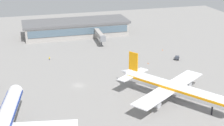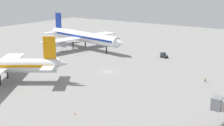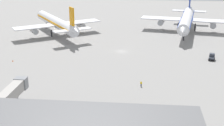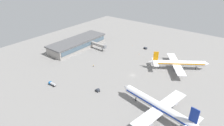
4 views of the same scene
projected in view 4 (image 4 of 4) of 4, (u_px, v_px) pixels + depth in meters
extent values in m
plane|color=gray|center=(132.00, 75.00, 157.21)|extent=(288.00, 288.00, 0.00)
cube|color=#9E9993|center=(78.00, 44.00, 206.99)|extent=(63.91, 21.46, 8.21)
cube|color=#4C6070|center=(85.00, 46.00, 200.49)|extent=(61.35, 0.30, 4.22)
cube|color=#59595B|center=(77.00, 40.00, 204.84)|extent=(66.47, 22.32, 1.41)
cylinder|color=white|center=(178.00, 63.00, 163.92)|extent=(28.87, 38.75, 4.82)
cone|color=white|center=(207.00, 64.00, 162.78)|extent=(6.50, 6.56, 4.58)
cone|color=white|center=(151.00, 62.00, 164.73)|extent=(6.59, 7.14, 3.85)
cube|color=orange|center=(179.00, 63.00, 163.76)|extent=(27.95, 37.36, 0.87)
cube|color=white|center=(176.00, 64.00, 164.25)|extent=(38.19, 29.42, 0.43)
cylinder|color=#A5A8AD|center=(172.00, 59.00, 175.36)|extent=(5.42, 6.19, 2.65)
cylinder|color=#A5A8AD|center=(179.00, 72.00, 154.68)|extent=(5.42, 6.19, 2.65)
cube|color=white|center=(155.00, 62.00, 164.67)|extent=(15.91, 12.69, 0.35)
cube|color=orange|center=(156.00, 56.00, 162.02)|extent=(2.82, 3.75, 7.71)
cylinder|color=black|center=(196.00, 68.00, 165.05)|extent=(0.58, 0.58, 3.37)
cylinder|color=black|center=(173.00, 65.00, 169.39)|extent=(0.58, 0.58, 3.37)
cylinder|color=black|center=(175.00, 69.00, 162.55)|extent=(0.58, 0.58, 3.37)
cylinder|color=white|center=(157.00, 105.00, 114.14)|extent=(13.32, 47.76, 5.23)
cone|color=white|center=(127.00, 87.00, 130.82)|extent=(5.79, 6.01, 4.97)
cube|color=navy|center=(158.00, 105.00, 113.97)|extent=(13.09, 45.90, 0.94)
cube|color=white|center=(161.00, 108.00, 112.82)|extent=(45.82, 15.25, 0.47)
cylinder|color=#A5A8AD|center=(147.00, 121.00, 106.09)|extent=(3.90, 6.59, 2.88)
cylinder|color=#A5A8AD|center=(172.00, 101.00, 121.23)|extent=(3.90, 6.59, 2.88)
cube|color=white|center=(192.00, 125.00, 99.83)|extent=(18.54, 7.30, 0.38)
cube|color=navy|center=(194.00, 115.00, 96.96)|extent=(1.34, 4.60, 8.37)
cylinder|color=black|center=(136.00, 99.00, 127.13)|extent=(0.63, 0.63, 3.66)
cylinder|color=black|center=(158.00, 118.00, 111.17)|extent=(0.63, 0.63, 3.66)
cylinder|color=black|center=(166.00, 111.00, 116.18)|extent=(0.63, 0.63, 3.66)
cube|color=black|center=(145.00, 48.00, 206.06)|extent=(3.86, 4.76, 0.30)
cube|color=#333842|center=(146.00, 48.00, 204.65)|extent=(2.55, 2.51, 1.20)
cube|color=#3F596B|center=(146.00, 48.00, 203.87)|extent=(1.42, 0.88, 0.67)
cube|color=#333842|center=(145.00, 48.00, 206.60)|extent=(2.95, 3.20, 0.60)
cylinder|color=black|center=(147.00, 49.00, 205.17)|extent=(0.66, 0.84, 0.80)
cylinder|color=black|center=(145.00, 49.00, 204.55)|extent=(0.66, 0.84, 0.80)
cylinder|color=black|center=(145.00, 48.00, 207.72)|extent=(0.66, 0.84, 0.80)
cylinder|color=black|center=(144.00, 48.00, 207.09)|extent=(0.66, 0.84, 0.80)
cube|color=black|center=(52.00, 85.00, 143.97)|extent=(2.35, 6.42, 0.30)
cube|color=#1966B2|center=(50.00, 83.00, 144.64)|extent=(2.02, 1.93, 1.60)
cube|color=#3F596B|center=(49.00, 82.00, 144.90)|extent=(1.60, 0.19, 0.90)
cylinder|color=#B7B7BC|center=(53.00, 84.00, 143.04)|extent=(2.12, 4.62, 1.80)
cylinder|color=black|center=(49.00, 85.00, 144.42)|extent=(0.36, 0.82, 0.80)
cylinder|color=black|center=(51.00, 83.00, 145.83)|extent=(0.36, 0.82, 0.80)
cylinder|color=black|center=(53.00, 86.00, 142.25)|extent=(0.36, 0.82, 0.80)
cylinder|color=black|center=(55.00, 85.00, 143.65)|extent=(0.36, 0.82, 0.80)
cube|color=black|center=(98.00, 91.00, 137.27)|extent=(2.63, 3.57, 0.30)
cube|color=#333842|center=(98.00, 90.00, 136.34)|extent=(2.28, 2.21, 1.60)
cube|color=#3F596B|center=(99.00, 90.00, 135.63)|extent=(1.57, 0.47, 0.90)
cube|color=#333842|center=(97.00, 90.00, 137.71)|extent=(2.19, 1.82, 0.50)
cylinder|color=black|center=(100.00, 91.00, 137.07)|extent=(0.49, 0.85, 0.80)
cylinder|color=black|center=(97.00, 92.00, 136.03)|extent=(0.49, 0.85, 0.80)
cylinder|color=black|center=(98.00, 90.00, 138.64)|extent=(0.49, 0.85, 0.80)
cylinder|color=black|center=(96.00, 91.00, 137.60)|extent=(0.49, 0.85, 0.80)
cylinder|color=#1E2338|center=(93.00, 66.00, 170.37)|extent=(0.38, 0.38, 0.85)
cylinder|color=yellow|center=(93.00, 65.00, 170.04)|extent=(0.45, 0.45, 0.60)
sphere|color=tan|center=(93.00, 65.00, 169.85)|extent=(0.22, 0.22, 0.22)
cylinder|color=yellow|center=(93.00, 66.00, 169.90)|extent=(0.10, 0.10, 0.54)
cylinder|color=yellow|center=(94.00, 65.00, 170.17)|extent=(0.10, 0.10, 0.54)
cube|color=#9E9993|center=(98.00, 45.00, 203.09)|extent=(3.16, 17.36, 2.80)
cylinder|color=slate|center=(102.00, 49.00, 201.17)|extent=(0.90, 0.90, 3.80)
cube|color=slate|center=(105.00, 47.00, 197.62)|extent=(3.20, 2.50, 3.08)
cone|color=#EA590C|center=(132.00, 46.00, 213.70)|extent=(0.44, 0.44, 0.60)
cone|color=#EA590C|center=(139.00, 54.00, 193.13)|extent=(0.44, 0.44, 0.60)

